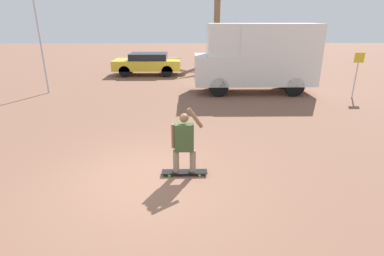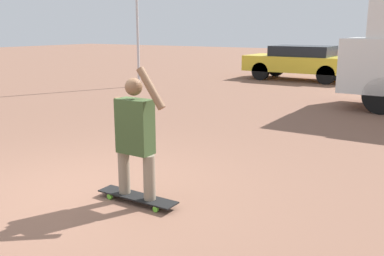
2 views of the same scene
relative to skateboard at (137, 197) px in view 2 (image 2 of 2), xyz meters
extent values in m
plane|color=brown|center=(-0.76, -0.18, -0.07)|extent=(80.00, 80.00, 0.00)
cube|color=black|center=(0.00, 0.00, 0.01)|extent=(1.06, 0.24, 0.02)
cylinder|color=#66C633|center=(-0.35, -0.10, -0.04)|extent=(0.07, 0.03, 0.07)
cylinder|color=#66C633|center=(-0.35, 0.10, -0.04)|extent=(0.07, 0.03, 0.07)
cylinder|color=#66C633|center=(0.35, -0.10, -0.04)|extent=(0.07, 0.03, 0.07)
cylinder|color=#66C633|center=(0.35, 0.10, -0.04)|extent=(0.07, 0.03, 0.07)
cylinder|color=gray|center=(-0.19, 0.00, 0.28)|extent=(0.14, 0.14, 0.54)
cylinder|color=gray|center=(0.19, 0.00, 0.28)|extent=(0.14, 0.14, 0.54)
cube|color=#384C28|center=(0.00, 0.00, 0.87)|extent=(0.43, 0.22, 0.64)
sphere|color=brown|center=(0.00, 0.00, 1.33)|extent=(0.20, 0.20, 0.20)
cylinder|color=brown|center=(-0.24, 0.00, 0.90)|extent=(0.09, 0.09, 0.57)
cylinder|color=brown|center=(0.24, 0.00, 1.33)|extent=(0.37, 0.09, 0.47)
cylinder|color=black|center=(1.55, 7.47, 0.38)|extent=(0.90, 0.28, 0.90)
cube|color=black|center=(1.07, 8.33, 1.32)|extent=(0.04, 1.71, 0.68)
cylinder|color=black|center=(-3.78, 12.49, 0.28)|extent=(0.71, 0.22, 0.71)
cylinder|color=black|center=(-3.78, 14.19, 0.28)|extent=(0.71, 0.22, 0.71)
cylinder|color=black|center=(-1.15, 12.49, 0.28)|extent=(0.71, 0.22, 0.71)
cylinder|color=black|center=(-1.15, 14.19, 0.28)|extent=(0.71, 0.22, 0.71)
cube|color=gold|center=(-2.46, 13.34, 0.59)|extent=(4.25, 1.91, 0.61)
cube|color=black|center=(-2.36, 13.34, 1.10)|extent=(2.34, 1.69, 0.40)
camera|label=1|loc=(0.06, -6.21, 3.37)|focal=28.00mm
camera|label=2|loc=(3.12, -3.72, 1.97)|focal=40.00mm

